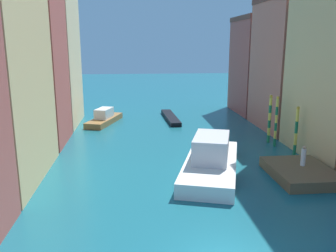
{
  "coord_description": "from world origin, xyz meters",
  "views": [
    {
      "loc": [
        -3.95,
        -13.85,
        9.56
      ],
      "look_at": [
        -0.51,
        20.51,
        1.5
      ],
      "focal_mm": 37.95,
      "sensor_mm": 36.0,
      "label": 1
    }
  ],
  "objects_px": {
    "mooring_pole_1": "(276,121)",
    "mooring_pole_2": "(270,118)",
    "waterfront_dock": "(301,173)",
    "person_on_dock": "(303,156)",
    "gondola_black": "(171,117)",
    "motorboat_0": "(104,118)",
    "vaporetto_white": "(211,160)",
    "mooring_pole_0": "(296,131)"
  },
  "relations": [
    {
      "from": "mooring_pole_1",
      "to": "mooring_pole_2",
      "type": "xyz_separation_m",
      "value": [
        -0.08,
        1.41,
        -0.04
      ]
    },
    {
      "from": "waterfront_dock",
      "to": "person_on_dock",
      "type": "height_order",
      "value": "person_on_dock"
    },
    {
      "from": "mooring_pole_1",
      "to": "gondola_black",
      "type": "relative_size",
      "value": 0.54
    },
    {
      "from": "person_on_dock",
      "to": "mooring_pole_1",
      "type": "xyz_separation_m",
      "value": [
        0.95,
        7.56,
        0.99
      ]
    },
    {
      "from": "person_on_dock",
      "to": "gondola_black",
      "type": "distance_m",
      "value": 22.13
    },
    {
      "from": "mooring_pole_1",
      "to": "waterfront_dock",
      "type": "bearing_deg",
      "value": -98.87
    },
    {
      "from": "mooring_pole_2",
      "to": "gondola_black",
      "type": "distance_m",
      "value": 14.66
    },
    {
      "from": "mooring_pole_1",
      "to": "motorboat_0",
      "type": "xyz_separation_m",
      "value": [
        -16.86,
        11.73,
        -1.82
      ]
    },
    {
      "from": "vaporetto_white",
      "to": "gondola_black",
      "type": "xyz_separation_m",
      "value": [
        -0.98,
        19.5,
        -0.73
      ]
    },
    {
      "from": "gondola_black",
      "to": "motorboat_0",
      "type": "bearing_deg",
      "value": -170.06
    },
    {
      "from": "mooring_pole_2",
      "to": "waterfront_dock",
      "type": "bearing_deg",
      "value": -97.09
    },
    {
      "from": "mooring_pole_2",
      "to": "gondola_black",
      "type": "height_order",
      "value": "mooring_pole_2"
    },
    {
      "from": "waterfront_dock",
      "to": "mooring_pole_2",
      "type": "distance_m",
      "value": 9.69
    },
    {
      "from": "waterfront_dock",
      "to": "mooring_pole_2",
      "type": "xyz_separation_m",
      "value": [
        1.17,
        9.4,
        2.03
      ]
    },
    {
      "from": "person_on_dock",
      "to": "mooring_pole_0",
      "type": "bearing_deg",
      "value": 71.91
    },
    {
      "from": "gondola_black",
      "to": "mooring_pole_0",
      "type": "bearing_deg",
      "value": -60.99
    },
    {
      "from": "vaporetto_white",
      "to": "gondola_black",
      "type": "bearing_deg",
      "value": 92.89
    },
    {
      "from": "person_on_dock",
      "to": "mooring_pole_1",
      "type": "relative_size",
      "value": 0.32
    },
    {
      "from": "vaporetto_white",
      "to": "mooring_pole_1",
      "type": "bearing_deg",
      "value": 39.84
    },
    {
      "from": "gondola_black",
      "to": "person_on_dock",
      "type": "bearing_deg",
      "value": -69.87
    },
    {
      "from": "mooring_pole_0",
      "to": "mooring_pole_2",
      "type": "xyz_separation_m",
      "value": [
        -0.58,
        4.55,
        0.17
      ]
    },
    {
      "from": "person_on_dock",
      "to": "mooring_pole_1",
      "type": "distance_m",
      "value": 7.69
    },
    {
      "from": "vaporetto_white",
      "to": "person_on_dock",
      "type": "bearing_deg",
      "value": -10.7
    },
    {
      "from": "person_on_dock",
      "to": "motorboat_0",
      "type": "distance_m",
      "value": 25.02
    },
    {
      "from": "mooring_pole_0",
      "to": "vaporetto_white",
      "type": "xyz_separation_m",
      "value": [
        -8.07,
        -3.18,
        -1.26
      ]
    },
    {
      "from": "mooring_pole_1",
      "to": "vaporetto_white",
      "type": "distance_m",
      "value": 9.96
    },
    {
      "from": "person_on_dock",
      "to": "vaporetto_white",
      "type": "bearing_deg",
      "value": 169.3
    },
    {
      "from": "mooring_pole_1",
      "to": "vaporetto_white",
      "type": "bearing_deg",
      "value": -140.16
    },
    {
      "from": "mooring_pole_2",
      "to": "motorboat_0",
      "type": "height_order",
      "value": "mooring_pole_2"
    },
    {
      "from": "gondola_black",
      "to": "mooring_pole_2",
      "type": "bearing_deg",
      "value": -54.26
    },
    {
      "from": "waterfront_dock",
      "to": "mooring_pole_2",
      "type": "bearing_deg",
      "value": 82.91
    },
    {
      "from": "person_on_dock",
      "to": "gondola_black",
      "type": "bearing_deg",
      "value": 110.13
    },
    {
      "from": "waterfront_dock",
      "to": "vaporetto_white",
      "type": "xyz_separation_m",
      "value": [
        -6.32,
        1.67,
        0.6
      ]
    },
    {
      "from": "mooring_pole_0",
      "to": "mooring_pole_2",
      "type": "distance_m",
      "value": 4.59
    },
    {
      "from": "mooring_pole_1",
      "to": "gondola_black",
      "type": "height_order",
      "value": "mooring_pole_1"
    },
    {
      "from": "gondola_black",
      "to": "motorboat_0",
      "type": "xyz_separation_m",
      "value": [
        -8.32,
        -1.46,
        0.39
      ]
    },
    {
      "from": "waterfront_dock",
      "to": "mooring_pole_0",
      "type": "relative_size",
      "value": 1.3
    },
    {
      "from": "waterfront_dock",
      "to": "motorboat_0",
      "type": "xyz_separation_m",
      "value": [
        -15.62,
        19.71,
        0.26
      ]
    },
    {
      "from": "mooring_pole_1",
      "to": "mooring_pole_2",
      "type": "distance_m",
      "value": 1.42
    },
    {
      "from": "mooring_pole_0",
      "to": "motorboat_0",
      "type": "bearing_deg",
      "value": 139.44
    },
    {
      "from": "motorboat_0",
      "to": "gondola_black",
      "type": "bearing_deg",
      "value": 9.94
    },
    {
      "from": "mooring_pole_1",
      "to": "motorboat_0",
      "type": "relative_size",
      "value": 0.64
    }
  ]
}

